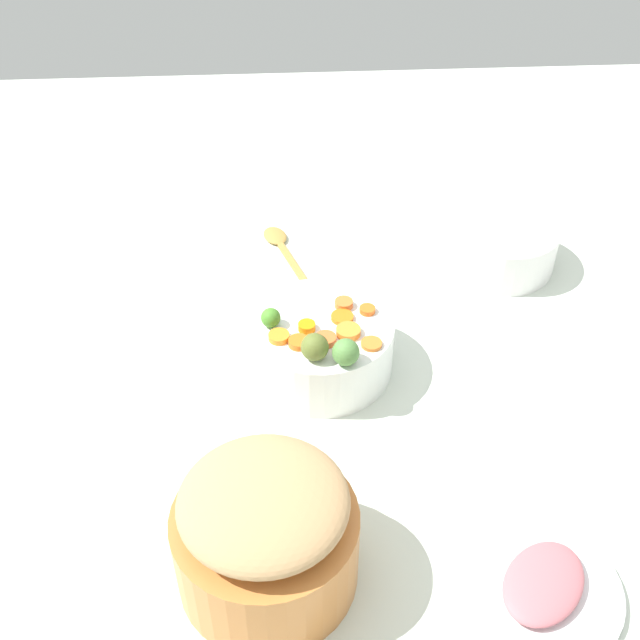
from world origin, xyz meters
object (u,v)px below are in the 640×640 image
Objects in this scene: serving_bowl_carrots at (320,347)px; casserole_dish at (500,246)px; ham_plate at (537,588)px; wooden_spoon at (284,249)px; metal_pot at (267,546)px.

serving_bowl_carrots is 0.44m from casserole_dish.
wooden_spoon is at bearing 21.15° from ham_plate.
metal_pot is 0.77m from casserole_dish.
casserole_dish is 0.99× the size of ham_plate.
serving_bowl_carrots is at bearing -13.42° from metal_pot.
metal_pot is at bearing 82.03° from ham_plate.
serving_bowl_carrots is 1.13× the size of casserole_dish.
metal_pot is 0.70m from wooden_spoon.
ham_plate is (-0.68, 0.11, -0.04)m from casserole_dish.
ham_plate is at bearing -97.97° from metal_pot.
ham_plate is (-0.05, -0.33, -0.05)m from metal_pot.
wooden_spoon is 1.30× the size of ham_plate.
serving_bowl_carrots is 0.48m from ham_plate.
serving_bowl_carrots reaches higher than wooden_spoon.
metal_pot reaches higher than casserole_dish.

